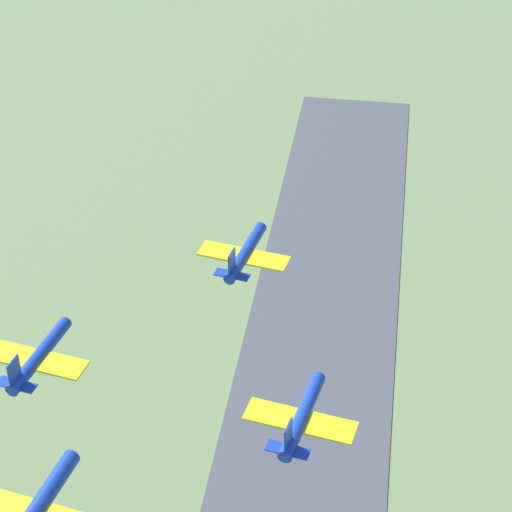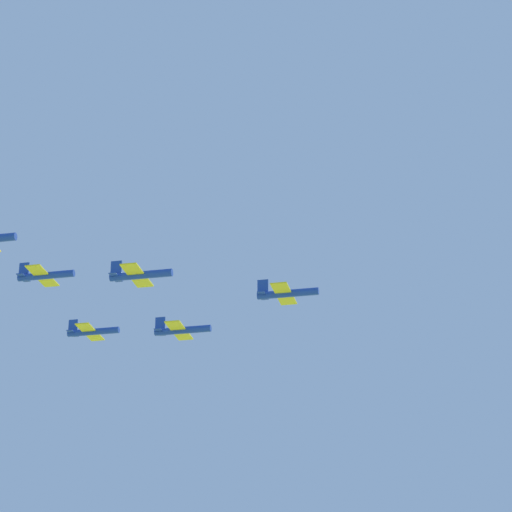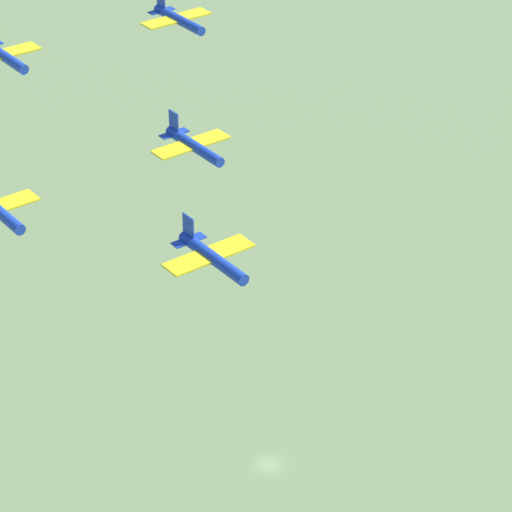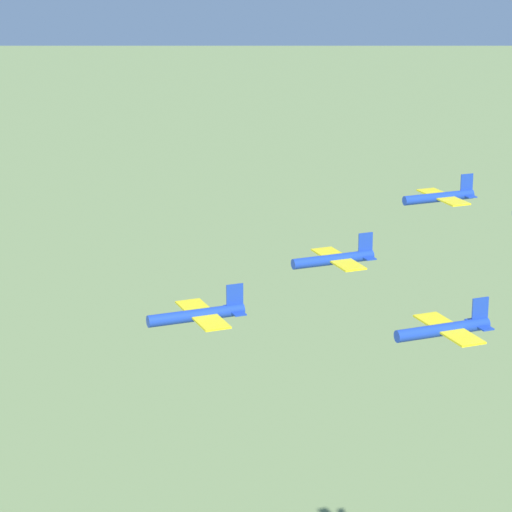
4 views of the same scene
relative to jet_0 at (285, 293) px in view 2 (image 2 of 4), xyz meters
name	(u,v)px [view 2 (image 2 of 4)]	position (x,y,z in m)	size (l,w,h in m)	color
jet_0	(285,293)	(0.00, 0.00, 0.00)	(7.69, 8.01, 2.68)	#19389E
jet_1	(181,330)	(-12.49, -14.69, -0.18)	(7.69, 8.01, 2.68)	#19389E
jet_2	(139,275)	(6.77, -18.05, -0.02)	(7.69, 8.01, 2.68)	#19389E
jet_3	(91,332)	(-24.97, -29.37, 4.44)	(7.69, 8.01, 2.68)	#19389E
jet_4	(44,276)	(-5.72, -32.74, 5.45)	(7.69, 8.01, 2.68)	#19389E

